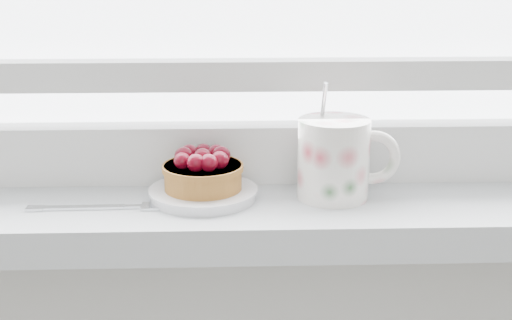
{
  "coord_description": "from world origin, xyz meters",
  "views": [
    {
      "loc": [
        -0.0,
        1.13,
        1.21
      ],
      "look_at": [
        0.02,
        1.88,
        0.99
      ],
      "focal_mm": 50.0,
      "sensor_mm": 36.0,
      "label": 1
    }
  ],
  "objects_px": {
    "floral_mug": "(336,157)",
    "saucer": "(203,194)",
    "raspberry_tart": "(203,171)",
    "fork": "(110,207)"
  },
  "relations": [
    {
      "from": "fork",
      "to": "saucer",
      "type": "bearing_deg",
      "value": 15.64
    },
    {
      "from": "raspberry_tart",
      "to": "fork",
      "type": "bearing_deg",
      "value": -164.3
    },
    {
      "from": "raspberry_tart",
      "to": "floral_mug",
      "type": "bearing_deg",
      "value": -0.31
    },
    {
      "from": "saucer",
      "to": "fork",
      "type": "relative_size",
      "value": 0.68
    },
    {
      "from": "raspberry_tart",
      "to": "fork",
      "type": "xyz_separation_m",
      "value": [
        -0.1,
        -0.03,
        -0.03
      ]
    },
    {
      "from": "floral_mug",
      "to": "fork",
      "type": "xyz_separation_m",
      "value": [
        -0.25,
        -0.03,
        -0.05
      ]
    },
    {
      "from": "raspberry_tart",
      "to": "fork",
      "type": "distance_m",
      "value": 0.11
    },
    {
      "from": "floral_mug",
      "to": "raspberry_tart",
      "type": "bearing_deg",
      "value": 179.69
    },
    {
      "from": "floral_mug",
      "to": "saucer",
      "type": "bearing_deg",
      "value": 179.74
    },
    {
      "from": "saucer",
      "to": "floral_mug",
      "type": "xyz_separation_m",
      "value": [
        0.15,
        -0.0,
        0.04
      ]
    }
  ]
}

